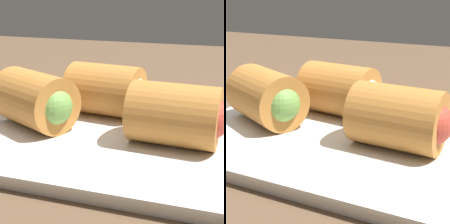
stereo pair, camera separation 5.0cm
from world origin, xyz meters
The scene contains 6 objects.
table_surface centered at (0.00, 0.00, 1.00)cm, with size 180.00×140.00×2.00cm.
serving_plate centered at (-1.55, 1.74, 2.76)cm, with size 32.17×22.46×1.50cm.
roll_front_left centered at (-8.43, 2.33, 6.47)cm, with size 9.47×6.40×5.94cm.
roll_front_right centered at (0.55, -3.88, 6.47)cm, with size 9.60×6.86×5.94cm.
roll_back_left centered at (6.55, 2.26, 6.47)cm, with size 10.03×8.94×5.94cm.
spoon centered at (-3.66, -13.30, 2.68)cm, with size 15.72×3.93×1.46cm.
Camera 2 is at (-17.12, 33.92, 18.21)cm, focal length 60.00 mm.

